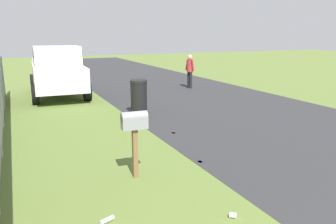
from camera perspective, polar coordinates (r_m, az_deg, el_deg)
name	(u,v)px	position (r m, az deg, el deg)	size (l,w,h in m)	color
road_asphalt	(319,141)	(9.21, 24.01, -4.47)	(60.00, 6.99, 0.01)	#2D2D30
mailbox	(134,125)	(6.12, -5.66, -2.27)	(0.23, 0.48, 1.25)	brown
pickup_truck	(57,70)	(14.93, -18.13, 6.75)	(5.05, 2.33, 2.09)	silver
trash_bin	(139,97)	(11.08, -4.93, 2.51)	(0.56, 0.56, 1.13)	black
pedestrian	(190,69)	(16.31, 3.69, 7.21)	(0.48, 0.30, 1.59)	black
litter_cup_midfield_a	(233,215)	(5.22, 10.86, -16.69)	(0.08, 0.08, 0.10)	white
litter_wrapper_midfield_b	(200,162)	(7.15, 5.40, -8.30)	(0.12, 0.08, 0.01)	silver
litter_bottle_near_hydrant	(107,220)	(5.11, -10.24, -17.45)	(0.07, 0.07, 0.22)	#B2D8BF
litter_wrapper_by_mailbox	(173,133)	(9.08, 0.93, -3.53)	(0.12, 0.08, 0.01)	silver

